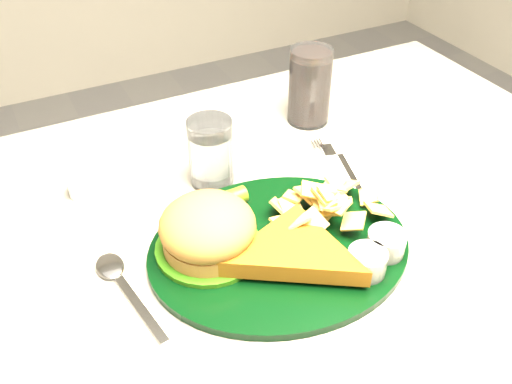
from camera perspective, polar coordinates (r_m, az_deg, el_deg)
table at (r=1.09m, az=0.73°, el=-17.82°), size 1.20×0.80×0.75m
dinner_plate at (r=0.74m, az=2.42°, el=-3.61°), size 0.39×0.33×0.08m
water_glass at (r=0.86m, az=-4.54°, el=3.98°), size 0.08×0.08×0.11m
cola_glass at (r=1.01m, az=5.39°, el=10.47°), size 0.08×0.08×0.14m
fork_napkin at (r=0.91m, az=9.16°, el=2.01°), size 0.15×0.17×0.01m
spoon at (r=0.70m, az=-11.51°, el=-11.17°), size 0.07×0.17×0.01m
ramekin at (r=0.89m, az=-17.06°, el=0.39°), size 0.05×0.05×0.03m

